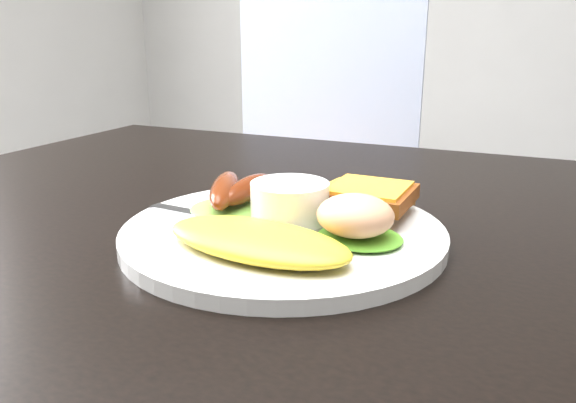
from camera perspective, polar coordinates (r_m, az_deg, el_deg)
dining_table at (r=0.52m, az=9.34°, el=-5.23°), size 1.20×0.80×0.04m
dining_chair at (r=1.40m, az=0.93°, el=-2.85°), size 0.54×0.54×0.06m
plate at (r=0.49m, az=-0.48°, el=-3.23°), size 0.28×0.28×0.01m
lettuce_left at (r=0.52m, az=-5.46°, el=-0.73°), size 0.10×0.09×0.01m
lettuce_right at (r=0.46m, az=7.31°, el=-3.60°), size 0.08×0.08×0.01m
omelette at (r=0.43m, az=-3.19°, el=-3.96°), size 0.17×0.09×0.02m
sausage_a at (r=0.53m, az=-6.44°, el=1.19°), size 0.06×0.10×0.03m
sausage_b at (r=0.53m, az=-4.12°, el=1.29°), size 0.02×0.09×0.02m
ramekin at (r=0.49m, az=0.19°, el=-0.34°), size 0.08×0.08×0.04m
toast_a at (r=0.54m, az=6.99°, el=-0.03°), size 0.10×0.10×0.01m
toast_b at (r=0.51m, az=8.21°, el=0.59°), size 0.08×0.08×0.01m
potato_salad at (r=0.44m, az=6.84°, el=-1.41°), size 0.06×0.06×0.03m
fork at (r=0.50m, az=-6.47°, el=-1.84°), size 0.16×0.03×0.00m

